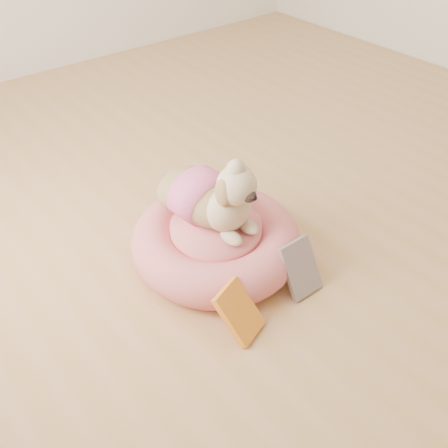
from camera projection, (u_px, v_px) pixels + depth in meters
floor at (299, 198)px, 2.38m from camera, size 4.50×4.50×0.00m
pet_bed at (216, 242)px, 2.00m from camera, size 0.68×0.68×0.18m
dog at (211, 185)px, 1.86m from camera, size 0.36×0.49×0.33m
book_yellow at (239, 312)px, 1.71m from camera, size 0.17×0.18×0.18m
book_white at (301, 268)px, 1.86m from camera, size 0.14×0.13×0.20m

